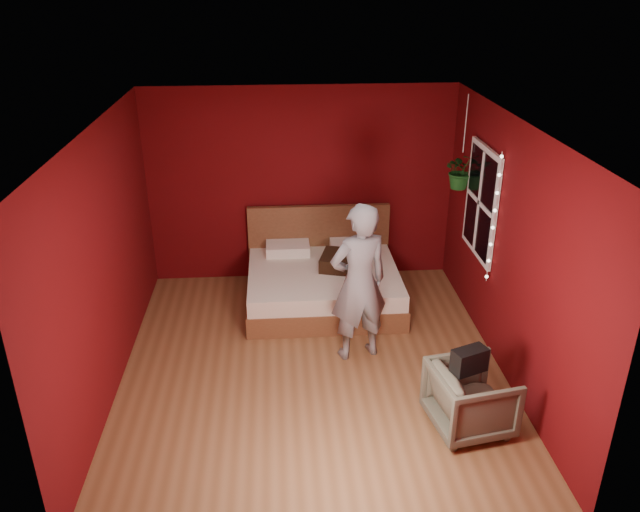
# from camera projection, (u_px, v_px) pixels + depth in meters

# --- Properties ---
(floor) EXTENTS (4.50, 4.50, 0.00)m
(floor) POSITION_uv_depth(u_px,v_px,m) (312.00, 367.00, 6.69)
(floor) COLOR brown
(floor) RESTS_ON ground
(room_walls) EXTENTS (4.04, 4.54, 2.62)m
(room_walls) POSITION_uv_depth(u_px,v_px,m) (312.00, 221.00, 5.99)
(room_walls) COLOR #58090C
(room_walls) RESTS_ON ground
(window) EXTENTS (0.05, 0.97, 1.27)m
(window) POSITION_uv_depth(u_px,v_px,m) (481.00, 202.00, 7.01)
(window) COLOR white
(window) RESTS_ON room_walls
(fairy_lights) EXTENTS (0.04, 0.04, 1.45)m
(fairy_lights) POSITION_uv_depth(u_px,v_px,m) (494.00, 219.00, 6.54)
(fairy_lights) COLOR silver
(fairy_lights) RESTS_ON room_walls
(bed) EXTENTS (1.90, 1.61, 1.04)m
(bed) POSITION_uv_depth(u_px,v_px,m) (323.00, 281.00, 7.94)
(bed) COLOR brown
(bed) RESTS_ON ground
(person) EXTENTS (0.74, 0.59, 1.77)m
(person) POSITION_uv_depth(u_px,v_px,m) (359.00, 283.00, 6.55)
(person) COLOR gray
(person) RESTS_ON ground
(armchair) EXTENTS (0.81, 0.79, 0.64)m
(armchair) POSITION_uv_depth(u_px,v_px,m) (471.00, 398.00, 5.69)
(armchair) COLOR #565444
(armchair) RESTS_ON ground
(handbag) EXTENTS (0.35, 0.26, 0.22)m
(handbag) POSITION_uv_depth(u_px,v_px,m) (469.00, 360.00, 5.49)
(handbag) COLOR black
(handbag) RESTS_ON armchair
(throw_pillow) EXTENTS (0.61, 0.61, 0.17)m
(throw_pillow) POSITION_uv_depth(u_px,v_px,m) (342.00, 261.00, 7.80)
(throw_pillow) COLOR #321F10
(throw_pillow) RESTS_ON bed
(hanging_plant) EXTENTS (0.40, 0.35, 1.12)m
(hanging_plant) POSITION_uv_depth(u_px,v_px,m) (461.00, 170.00, 7.43)
(hanging_plant) COLOR silver
(hanging_plant) RESTS_ON room_walls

